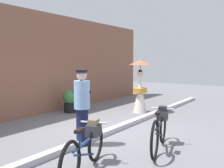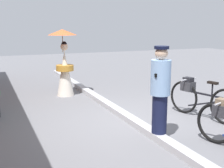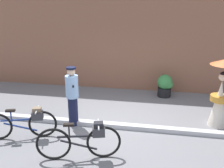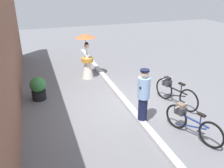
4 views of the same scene
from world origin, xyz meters
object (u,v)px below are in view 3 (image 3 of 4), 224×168
Objects in this scene: bicycle_near_officer at (83,140)px; person_officer at (72,95)px; bicycle_far_side at (24,123)px; person_with_parasol at (221,93)px; potted_plant_by_door at (165,85)px.

bicycle_near_officer is 1.70m from person_officer.
bicycle_far_side is 5.12m from person_with_parasol.
bicycle_far_side is at bearing -161.73° from person_with_parasol.
person_officer is (-0.73, 1.48, 0.43)m from bicycle_near_officer.
person_officer is 3.95m from person_with_parasol.
bicycle_near_officer is at bearing -113.03° from potted_plant_by_door.
potted_plant_by_door is (-1.38, 2.05, -0.51)m from person_with_parasol.
potted_plant_by_door is (2.52, 2.73, -0.44)m from person_officer.
person_with_parasol is at bearing -56.04° from potted_plant_by_door.
bicycle_near_officer is 1.03× the size of bicycle_far_side.
bicycle_near_officer is 1.76m from bicycle_far_side.
person_with_parasol is (4.84, 1.60, 0.52)m from bicycle_far_side.
bicycle_near_officer is 3.87m from person_with_parasol.
person_with_parasol is (3.17, 2.16, 0.50)m from bicycle_near_officer.
person_with_parasol is 2.29× the size of potted_plant_by_door.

